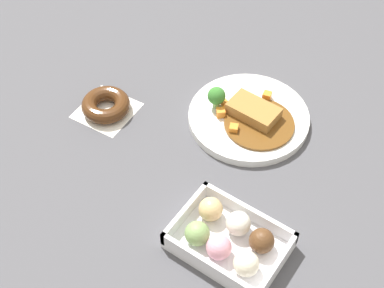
% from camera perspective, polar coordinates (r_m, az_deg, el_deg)
% --- Properties ---
extents(ground_plane, '(1.60, 1.60, 0.00)m').
position_cam_1_polar(ground_plane, '(1.10, 1.05, -0.64)').
color(ground_plane, '#4C4C51').
extents(curry_plate, '(0.25, 0.25, 0.07)m').
position_cam_1_polar(curry_plate, '(1.15, 5.95, 2.92)').
color(curry_plate, white).
rests_on(curry_plate, ground_plane).
extents(donut_box, '(0.19, 0.14, 0.06)m').
position_cam_1_polar(donut_box, '(0.95, 3.88, -9.94)').
color(donut_box, white).
rests_on(donut_box, ground_plane).
extents(chocolate_ring_donut, '(0.12, 0.12, 0.03)m').
position_cam_1_polar(chocolate_ring_donut, '(1.17, -9.02, 4.04)').
color(chocolate_ring_donut, white).
rests_on(chocolate_ring_donut, ground_plane).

